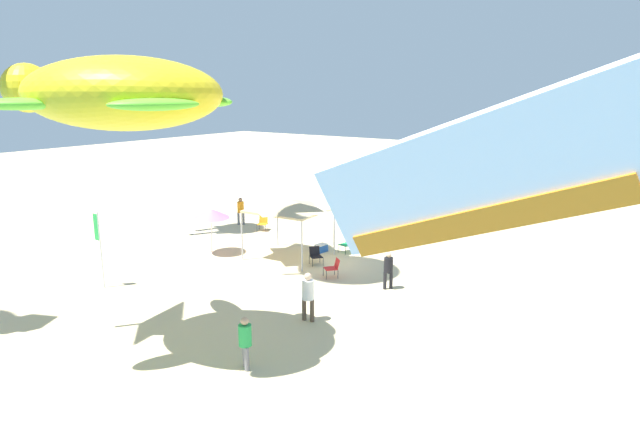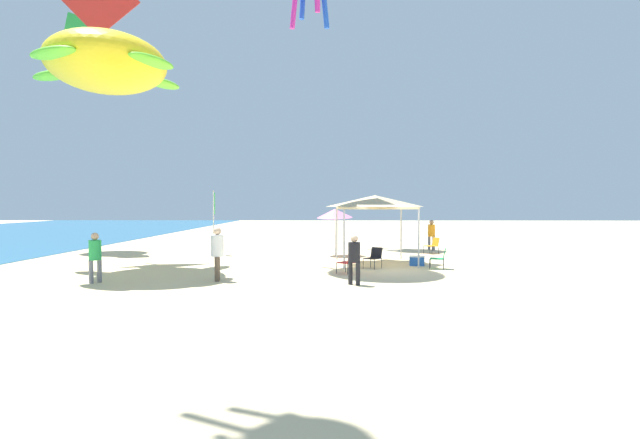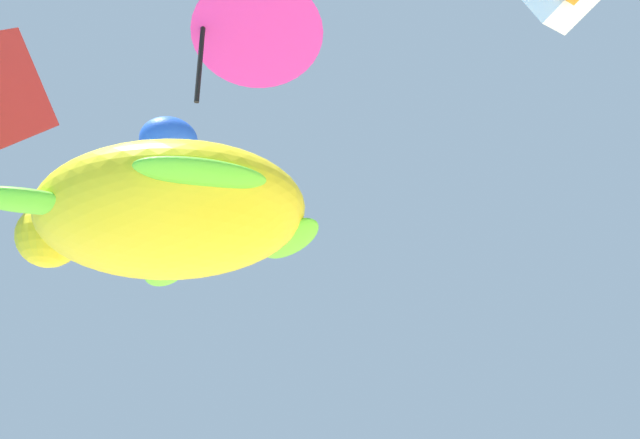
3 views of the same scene
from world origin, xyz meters
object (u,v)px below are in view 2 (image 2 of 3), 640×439
(person_by_tent, at_px, (217,249))
(kite_diamond_red, at_px, (98,1))
(folding_chair_left_of_tent, at_px, (440,257))
(beach_umbrella, at_px, (335,213))
(banner_flag, at_px, (214,216))
(kite_box_green, at_px, (78,41))
(person_far_stroller, at_px, (431,233))
(kite_turtle_yellow, at_px, (107,65))
(person_beachcomber, at_px, (354,256))
(folding_chair_near_cooler, at_px, (374,256))
(folding_chair_right_of_tent, at_px, (349,261))
(canopy_tent, at_px, (375,202))
(cooler_box, at_px, (417,261))
(person_near_umbrella, at_px, (95,253))
(folding_chair_facing_ocean, at_px, (433,244))

(person_by_tent, distance_m, kite_diamond_red, 14.95)
(folding_chair_left_of_tent, bearing_deg, beach_umbrella, -129.72)
(banner_flag, bearing_deg, kite_box_green, 74.71)
(person_far_stroller, distance_m, kite_turtle_yellow, 17.94)
(kite_diamond_red, height_order, kite_turtle_yellow, kite_diamond_red)
(folding_chair_left_of_tent, height_order, person_beachcomber, person_beachcomber)
(folding_chair_near_cooler, distance_m, kite_box_green, 20.12)
(folding_chair_right_of_tent, distance_m, kite_box_green, 20.06)
(canopy_tent, height_order, kite_turtle_yellow, kite_turtle_yellow)
(person_by_tent, bearing_deg, kite_diamond_red, -144.20)
(folding_chair_right_of_tent, relative_size, cooler_box, 1.23)
(person_near_umbrella, bearing_deg, folding_chair_right_of_tent, -37.43)
(canopy_tent, height_order, person_beachcomber, canopy_tent)
(beach_umbrella, relative_size, cooler_box, 3.56)
(kite_diamond_red, relative_size, kite_turtle_yellow, 0.75)
(banner_flag, distance_m, person_by_tent, 9.26)
(cooler_box, xyz_separation_m, kite_turtle_yellow, (-1.40, 12.14, 7.66))
(person_far_stroller, height_order, person_beachcomber, person_far_stroller)
(person_near_umbrella, distance_m, kite_box_green, 16.62)
(kite_box_green, bearing_deg, person_beachcomber, -152.36)
(beach_umbrella, relative_size, folding_chair_left_of_tent, 2.90)
(kite_diamond_red, bearing_deg, person_beachcomber, 118.04)
(folding_chair_right_of_tent, distance_m, banner_flag, 9.75)
(folding_chair_near_cooler, relative_size, person_far_stroller, 0.49)
(folding_chair_left_of_tent, bearing_deg, kite_diamond_red, -91.92)
(folding_chair_left_of_tent, relative_size, cooler_box, 1.23)
(person_by_tent, relative_size, kite_box_green, 0.70)
(folding_chair_left_of_tent, xyz_separation_m, kite_diamond_red, (4.03, 15.07, 11.47))
(folding_chair_near_cooler, bearing_deg, cooler_box, 64.54)
(folding_chair_left_of_tent, distance_m, cooler_box, 1.32)
(canopy_tent, height_order, person_near_umbrella, canopy_tent)
(folding_chair_right_of_tent, bearing_deg, folding_chair_near_cooler, -170.97)
(person_by_tent, bearing_deg, folding_chair_left_of_tent, 104.83)
(kite_turtle_yellow, bearing_deg, folding_chair_right_of_tent, -117.51)
(banner_flag, xyz_separation_m, kite_box_green, (2.10, 7.68, 9.33))
(folding_chair_facing_ocean, xyz_separation_m, folding_chair_near_cooler, (-6.20, 3.50, 0.00))
(folding_chair_facing_ocean, bearing_deg, person_beachcomber, -49.37)
(folding_chair_right_of_tent, xyz_separation_m, kite_turtle_yellow, (1.20, 9.27, 7.39))
(person_near_umbrella, bearing_deg, beach_umbrella, -3.58)
(person_by_tent, bearing_deg, kite_turtle_yellow, -129.90)
(person_near_umbrella, bearing_deg, banner_flag, 26.13)
(kite_diamond_red, bearing_deg, banner_flag, 171.02)
(person_far_stroller, relative_size, person_by_tent, 0.93)
(folding_chair_right_of_tent, distance_m, kite_turtle_yellow, 11.92)
(folding_chair_left_of_tent, xyz_separation_m, person_beachcomber, (-4.17, 3.53, 0.45))
(canopy_tent, relative_size, kite_diamond_red, 0.68)
(folding_chair_near_cooler, relative_size, kite_turtle_yellow, 0.11)
(folding_chair_near_cooler, relative_size, person_by_tent, 0.46)
(person_near_umbrella, bearing_deg, canopy_tent, -22.13)
(folding_chair_near_cooler, height_order, person_far_stroller, person_far_stroller)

